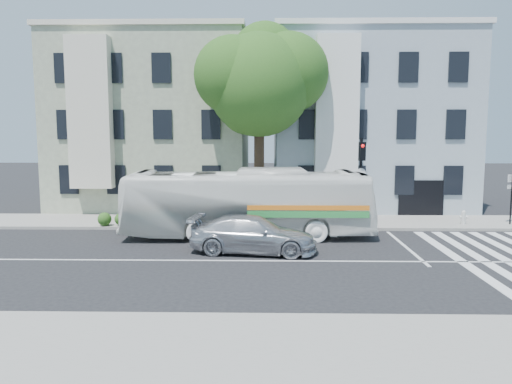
{
  "coord_description": "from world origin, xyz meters",
  "views": [
    {
      "loc": [
        0.4,
        -18.96,
        5.03
      ],
      "look_at": [
        -0.05,
        2.51,
        2.4
      ],
      "focal_mm": 35.0,
      "sensor_mm": 36.0,
      "label": 1
    }
  ],
  "objects_px": {
    "bus": "(248,203)",
    "fire_hydrant": "(463,217)",
    "traffic_signal": "(361,171)",
    "sedan": "(253,234)"
  },
  "relations": [
    {
      "from": "bus",
      "to": "fire_hydrant",
      "type": "xyz_separation_m",
      "value": [
        11.29,
        2.84,
        -1.12
      ]
    },
    {
      "from": "bus",
      "to": "sedan",
      "type": "xyz_separation_m",
      "value": [
        0.34,
        -3.0,
        -0.87
      ]
    },
    {
      "from": "fire_hydrant",
      "to": "traffic_signal",
      "type": "bearing_deg",
      "value": -174.23
    },
    {
      "from": "sedan",
      "to": "fire_hydrant",
      "type": "relative_size",
      "value": 7.24
    },
    {
      "from": "bus",
      "to": "sedan",
      "type": "bearing_deg",
      "value": -175.82
    },
    {
      "from": "traffic_signal",
      "to": "fire_hydrant",
      "type": "height_order",
      "value": "traffic_signal"
    },
    {
      "from": "sedan",
      "to": "fire_hydrant",
      "type": "height_order",
      "value": "sedan"
    },
    {
      "from": "sedan",
      "to": "traffic_signal",
      "type": "height_order",
      "value": "traffic_signal"
    },
    {
      "from": "traffic_signal",
      "to": "sedan",
      "type": "bearing_deg",
      "value": -147.04
    },
    {
      "from": "bus",
      "to": "sedan",
      "type": "distance_m",
      "value": 3.14
    }
  ]
}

